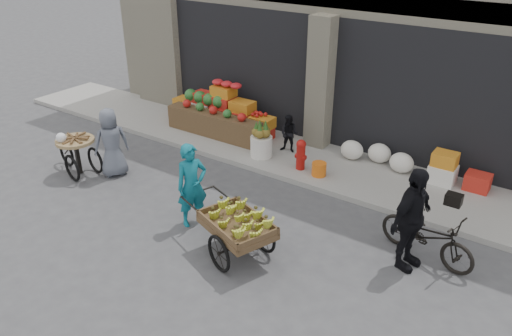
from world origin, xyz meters
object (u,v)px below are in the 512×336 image
Objects in this scene: banana_cart at (235,222)px; tricycle_cart at (76,150)px; vendor_woman at (192,185)px; seated_person at (289,134)px; bicycle at (427,235)px; vendor_grey at (111,143)px; fire_hydrant at (301,153)px; pineapple_bin at (261,147)px; cyclist at (411,220)px; orange_bucket at (319,169)px.

tricycle_cart is (-4.78, 0.46, -0.10)m from banana_cart.
seated_person is at bearing 27.37° from vendor_woman.
bicycle is at bearing 19.57° from tricycle_cart.
bicycle is (6.76, 0.89, -0.33)m from vendor_grey.
banana_cart reaches higher than fire_hydrant.
vendor_grey reaches higher than tricycle_cart.
tricycle_cart reaches higher than pineapple_bin.
cyclist is (3.13, -1.93, 0.40)m from fire_hydrant.
fire_hydrant is at bearing 71.24° from cyclist.
seated_person is at bearing 56.31° from pineapple_bin.
fire_hydrant is 0.30× the size of banana_cart.
vendor_grey reaches higher than pineapple_bin.
tricycle_cart reaches higher than orange_bucket.
bicycle reaches higher than pineapple_bin.
bicycle is at bearing -13.68° from cyclist.
bicycle is at bearing -38.40° from seated_person.
cyclist reaches higher than seated_person.
cyclist is at bearing 122.66° from vendor_grey.
bicycle is 0.63m from cyclist.
cyclist reaches higher than orange_bucket.
orange_bucket is at bearing 149.50° from vendor_grey.
vendor_woman reaches higher than banana_cart.
cyclist is (2.63, -1.88, 0.63)m from orange_bucket.
cyclist is (3.75, 1.01, 0.09)m from vendor_woman.
tricycle_cart reaches higher than banana_cart.
pineapple_bin reaches higher than orange_bucket.
orange_bucket is at bearing -5.71° from fire_hydrant.
fire_hydrant is 3.36m from banana_cart.
cyclist is at bearing -43.95° from seated_person.
tricycle_cart reaches higher than fire_hydrant.
tricycle_cart is (-4.65, -2.79, 0.30)m from orange_bucket.
banana_cart is 1.32m from vendor_woman.
vendor_woman is 1.11× the size of tricycle_cart.
seated_person is at bearing 128.55° from banana_cart.
fire_hydrant is at bearing -2.60° from pineapple_bin.
pineapple_bin is at bearing 83.27° from bicycle.
fire_hydrant reaches higher than pineapple_bin.
bicycle is at bearing -44.21° from vendor_woman.
vendor_grey is (0.72, 0.41, 0.22)m from tricycle_cart.
pineapple_bin is 1.11m from fire_hydrant.
pineapple_bin is 0.32× the size of vendor_woman.
vendor_grey is (-3.93, -2.37, 0.51)m from orange_bucket.
banana_cart is at bearing 106.25° from vendor_grey.
vendor_woman is 0.95× the size of bicycle.
seated_person is (-1.20, 0.70, 0.31)m from orange_bucket.
pineapple_bin is 0.30× the size of bicycle.
vendor_woman is at bearing -175.84° from banana_cart.
cyclist is at bearing 16.75° from tricycle_cart.
orange_bucket is 0.22× the size of tricycle_cart.
orange_bucket is 3.20m from bicycle.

